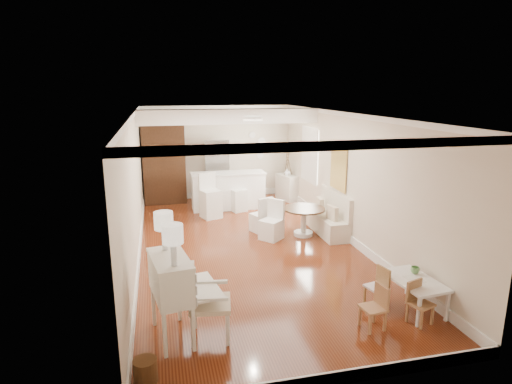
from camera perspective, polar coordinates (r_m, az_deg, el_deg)
name	(u,v)px	position (r m, az deg, el deg)	size (l,w,h in m)	color
room	(246,153)	(9.00, -1.32, 5.25)	(9.00, 9.04, 2.82)	maroon
secretary_bureau	(172,298)	(5.96, -11.19, -13.70)	(0.91, 0.93, 1.17)	white
gustavian_armchair	(210,302)	(5.95, -6.13, -14.42)	(0.58, 0.58, 1.02)	silver
wicker_basket	(145,370)	(5.48, -14.53, -22.04)	(0.28, 0.28, 0.28)	brown
kids_table	(413,294)	(7.11, 20.20, -12.68)	(0.59, 0.99, 0.49)	silver
kids_chair_a	(373,307)	(6.39, 15.33, -14.62)	(0.31, 0.31, 0.65)	#AD784E
kids_chair_b	(376,286)	(7.05, 15.75, -12.03)	(0.30, 0.30, 0.61)	#A67C4B
kids_chair_c	(421,303)	(6.72, 21.10, -13.66)	(0.31, 0.31, 0.63)	#A8774C
banquette	(327,213)	(10.06, 9.48, -2.74)	(0.52, 1.60, 0.98)	silver
dining_table	(304,222)	(9.86, 6.37, -3.96)	(0.96, 0.96, 0.65)	#462A16
slip_chair_near	(271,220)	(9.53, 2.06, -3.76)	(0.42, 0.44, 0.89)	white
slip_chair_far	(261,214)	(10.04, 0.67, -2.96)	(0.40, 0.42, 0.85)	white
breakfast_counter	(228,191)	(11.97, -3.72, 0.19)	(2.05, 0.65, 1.03)	white
bar_stool_left	(211,196)	(11.14, -6.06, -0.53)	(0.47, 0.47, 1.16)	white
bar_stool_right	(238,194)	(11.71, -2.36, -0.25)	(0.39, 0.39, 0.97)	silver
pantry_cabinet	(164,164)	(12.75, -12.15, 3.66)	(1.20, 0.60, 2.30)	#381E11
fridge	(229,170)	(12.94, -3.64, 2.96)	(0.75, 0.65, 1.80)	silver
sideboard	(287,187)	(12.97, 4.18, 0.63)	(0.35, 0.80, 0.76)	silver
pencil_cup	(415,270)	(7.19, 20.44, -9.74)	(0.14, 0.14, 0.11)	#6AA35F
branch_vase	(287,172)	(12.86, 4.21, 2.70)	(0.19, 0.19, 0.20)	white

